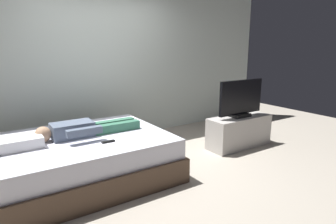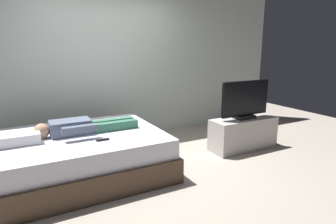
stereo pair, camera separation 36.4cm
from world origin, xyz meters
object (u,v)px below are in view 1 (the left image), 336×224
at_px(bed, 84,158).
at_px(tv_stand, 239,132).
at_px(remote, 108,142).
at_px(tv, 241,99).
at_px(person, 84,129).
at_px(pillow, 18,143).

relative_size(bed, tv_stand, 1.85).
bearing_deg(bed, remote, -63.47).
distance_m(tv_stand, tv, 0.53).
relative_size(bed, person, 1.61).
height_order(remote, tv, tv).
bearing_deg(tv_stand, pillow, 175.89).
bearing_deg(person, pillow, -176.51).
relative_size(bed, remote, 13.54).
xyz_separation_m(person, remote, (0.15, -0.40, -0.07)).
xyz_separation_m(bed, person, (0.03, 0.04, 0.36)).
bearing_deg(tv, person, 173.64).
relative_size(person, tv_stand, 1.15).
xyz_separation_m(bed, pillow, (-0.70, 0.00, 0.34)).
xyz_separation_m(bed, tv, (2.46, -0.23, 0.52)).
relative_size(pillow, remote, 3.20).
height_order(tv_stand, tv, tv).
xyz_separation_m(pillow, remote, (0.88, -0.36, -0.05)).
height_order(bed, pillow, pillow).
bearing_deg(tv_stand, bed, 174.73).
xyz_separation_m(person, tv, (2.44, -0.27, 0.16)).
distance_m(pillow, tv_stand, 3.19).
bearing_deg(pillow, bed, 0.00).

